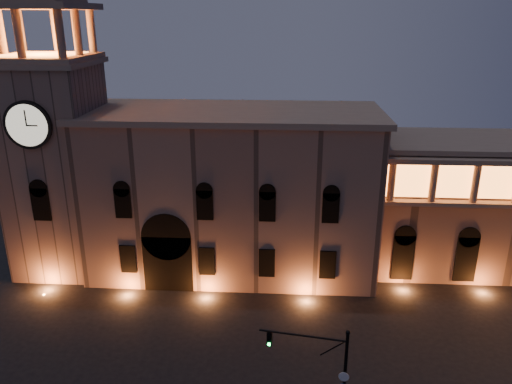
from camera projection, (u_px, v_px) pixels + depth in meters
The scene contains 3 objects.
government_building at pixel (232, 192), 53.54m from camera, with size 30.80×12.80×17.60m.
clock_tower at pixel (56, 158), 52.46m from camera, with size 9.80×9.80×32.40m.
traffic_light at pixel (329, 379), 32.58m from camera, with size 5.92×1.28×8.19m.
Camera 1 is at (3.66, -28.24, 26.76)m, focal length 35.00 mm.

